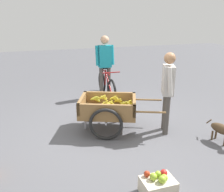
# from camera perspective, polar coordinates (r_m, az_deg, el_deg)

# --- Properties ---
(ground_plane) EXTENTS (24.00, 24.00, 0.00)m
(ground_plane) POSITION_cam_1_polar(r_m,az_deg,el_deg) (5.04, 0.63, -8.26)
(ground_plane) COLOR #56565B
(fruit_cart) EXTENTS (1.81, 1.32, 0.73)m
(fruit_cart) POSITION_cam_1_polar(r_m,az_deg,el_deg) (4.96, -0.84, -3.14)
(fruit_cart) COLOR olive
(fruit_cart) RESTS_ON ground
(vendor_person) EXTENTS (0.31, 0.56, 1.60)m
(vendor_person) POSITION_cam_1_polar(r_m,az_deg,el_deg) (4.82, 12.76, 2.24)
(vendor_person) COLOR #4C4742
(vendor_person) RESTS_ON ground
(bicycle) EXTENTS (0.46, 1.66, 0.85)m
(bicycle) POSITION_cam_1_polar(r_m,az_deg,el_deg) (6.86, -1.26, 2.39)
(bicycle) COLOR black
(bicycle) RESTS_ON ground
(cyclist_person) EXTENTS (0.52, 0.23, 1.71)m
(cyclist_person) POSITION_cam_1_polar(r_m,az_deg,el_deg) (6.85, -1.65, 8.19)
(cyclist_person) COLOR #4C4742
(cyclist_person) RESTS_ON ground
(dog) EXTENTS (0.28, 0.66, 0.40)m
(dog) POSITION_cam_1_polar(r_m,az_deg,el_deg) (4.95, 24.36, -7.11)
(dog) COLOR #4C3823
(dog) RESTS_ON ground
(apple_crate) EXTENTS (0.44, 0.32, 0.32)m
(apple_crate) POSITION_cam_1_polar(r_m,az_deg,el_deg) (3.51, 10.59, -19.60)
(apple_crate) COLOR beige
(apple_crate) RESTS_ON ground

